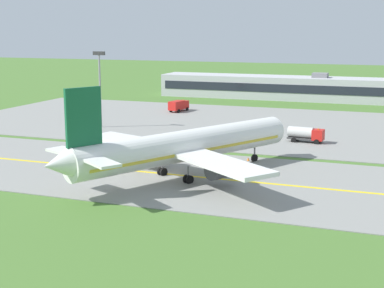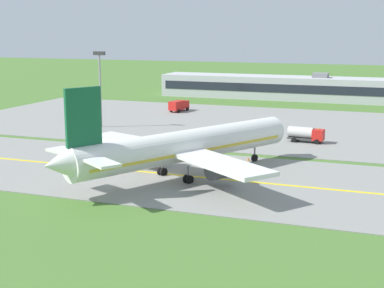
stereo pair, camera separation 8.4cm
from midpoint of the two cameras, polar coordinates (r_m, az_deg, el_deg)
The scene contains 10 objects.
ground_plane at distance 75.51m, azimuth -2.71°, elevation -3.07°, with size 500.00×500.00×0.00m, color #47702D.
taxiway_strip at distance 75.50m, azimuth -2.71°, elevation -3.03°, with size 240.00×28.00×0.10m, color gray.
apron_pad at distance 112.43m, azimuth 10.45°, elevation 1.61°, with size 140.00×52.00×0.10m, color gray.
taxiway_centreline at distance 75.49m, azimuth -2.71°, elevation -2.99°, with size 220.00×0.60×0.01m, color yellow.
airplane_lead at distance 72.95m, azimuth -0.80°, elevation -0.24°, with size 30.28×36.46×12.70m.
service_truck_baggage at distance 97.96m, azimuth 11.37°, elevation 1.01°, with size 6.16×2.78×2.65m.
service_truck_catering at distance 132.06m, azimuth -1.31°, elevation 3.90°, with size 3.19×6.28×2.60m.
terminal_building at distance 158.93m, azimuth 8.23°, elevation 5.64°, with size 62.70×10.78×7.35m.
apron_light_mast at distance 111.41m, azimuth -9.18°, elevation 6.38°, with size 2.40×0.50×14.70m.
traffic_cone_near_edge at distance 83.15m, azimuth 5.69°, elevation -1.54°, with size 0.44×0.44×0.60m, color orange.
Camera 2 is at (28.68, -67.23, 18.96)m, focal length 53.24 mm.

